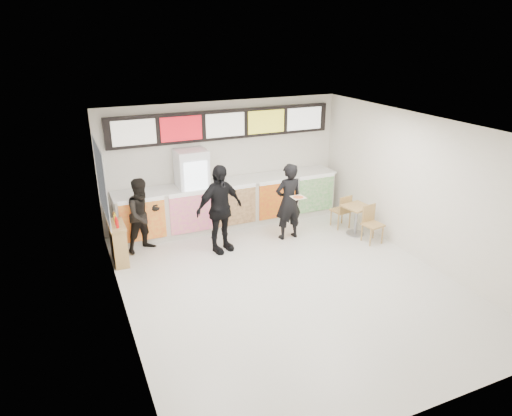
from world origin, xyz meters
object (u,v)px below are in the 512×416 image
cafe_table (356,215)px  drinks_fridge (193,192)px  customer_main (288,202)px  condiment_ledge (119,243)px  service_counter (231,203)px  customer_mid (220,209)px  customer_left (143,215)px

cafe_table → drinks_fridge: bearing=143.9°
customer_main → cafe_table: (1.56, -0.47, -0.40)m
drinks_fridge → condiment_ledge: size_ratio=1.96×
cafe_table → service_counter: bearing=136.2°
customer_mid → condiment_ledge: size_ratio=1.91×
service_counter → customer_mid: 1.48m
drinks_fridge → customer_mid: 1.27m
customer_main → customer_left: 3.23m
drinks_fridge → customer_left: size_ratio=1.22×
customer_mid → customer_main: bearing=-16.2°
service_counter → customer_main: bearing=-52.7°
customer_main → cafe_table: bearing=161.0°
customer_left → service_counter: bearing=-7.9°
customer_mid → drinks_fridge: bearing=83.8°
customer_left → customer_mid: (1.50, -0.69, 0.15)m
condiment_ledge → cafe_table: bearing=-8.5°
customer_mid → cafe_table: (3.22, -0.47, -0.48)m
drinks_fridge → customer_mid: (0.22, -1.25, -0.03)m
customer_main → condiment_ledge: bearing=-7.0°
customer_mid → condiment_ledge: 2.20m
customer_left → customer_mid: bearing=-46.5°
customer_mid → cafe_table: 3.28m
service_counter → cafe_table: size_ratio=3.71×
service_counter → condiment_ledge: service_counter is taller
service_counter → customer_main: (0.94, -1.23, 0.32)m
cafe_table → condiment_ledge: bearing=162.1°
customer_left → cafe_table: customer_left is taller
customer_mid → cafe_table: bearing=-24.6°
customer_main → cafe_table: size_ratio=1.19×
customer_main → customer_mid: customer_mid is taller
customer_left → cafe_table: size_ratio=1.09×
service_counter → customer_main: 1.58m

